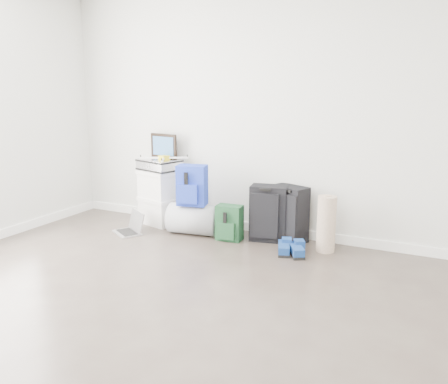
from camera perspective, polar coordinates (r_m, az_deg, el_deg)
The scene contains 14 objects.
ground at distance 3.55m, azimuth -14.91°, elevation -15.17°, with size 5.00×5.00×0.00m, color #392E29.
room_envelope at distance 3.17m, azimuth -16.51°, elevation 13.78°, with size 4.52×5.02×2.71m.
boxes_stack at distance 5.73m, azimuth -7.65°, elevation -0.59°, with size 0.54×0.48×0.65m.
briefcase at distance 5.65m, azimuth -7.77°, elevation 3.27°, with size 0.46×0.34×0.13m, color #B2B2B7.
painting at distance 5.70m, azimuth -7.28°, elevation 5.51°, with size 0.39×0.08×0.29m.
drone at distance 5.58m, azimuth -7.23°, elevation 4.11°, with size 0.51×0.51×0.05m.
duffel_bag at distance 5.32m, azimuth -3.69°, elevation -3.28°, with size 0.34×0.34×0.55m, color gray.
blue_backpack at distance 5.20m, azimuth -3.92°, elevation 0.71°, with size 0.35×0.29×0.44m.
large_suitcase at distance 5.08m, azimuth 5.37°, elevation -2.58°, with size 0.42×0.32×0.60m.
green_backpack at distance 5.10m, azimuth 0.61°, elevation -3.82°, with size 0.29×0.22×0.38m.
carry_on at distance 5.09m, azimuth 7.82°, elevation -2.62°, with size 0.43×0.36×0.60m.
shoes at distance 4.77m, azimuth 7.95°, elevation -6.87°, with size 0.36×0.31×0.10m.
rolled_rug at distance 4.84m, azimuth 12.21°, elevation -3.79°, with size 0.19×0.19×0.57m, color gray.
laptop at distance 5.48m, azimuth -11.14°, elevation -4.25°, with size 0.42×0.39×0.24m.
Camera 1 is at (2.13, -2.32, 1.64)m, focal length 38.00 mm.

